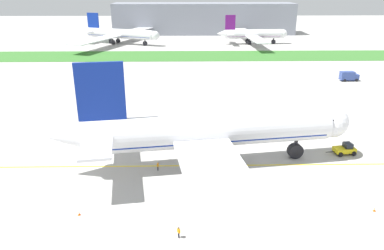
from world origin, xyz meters
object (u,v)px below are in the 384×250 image
Objects in this scene: ground_crew_wingwalker_port at (216,144)px; traffic_cone_port_wing at (79,213)px; ground_crew_wingwalker_starboard at (179,231)px; parked_airliner_far_centre at (252,34)px; airliner_foreground at (206,131)px; pushback_tug at (345,149)px; service_truck_fuel_bowser at (349,76)px; ground_crew_marshaller_front at (158,165)px; parked_airliner_far_left at (119,34)px; traffic_cone_near_nose at (375,209)px; service_truck_baggage_loader at (104,86)px.

ground_crew_wingwalker_port reaches higher than traffic_cone_port_wing.
traffic_cone_port_wing is at bearing 159.62° from ground_crew_wingwalker_starboard.
airliner_foreground is at bearing -102.84° from parked_airliner_far_centre.
airliner_foreground is 47.46× the size of ground_crew_wingwalker_port.
pushback_tug reaches higher than ground_crew_wingwalker_starboard.
service_truck_fuel_bowser is at bearing 47.90° from ground_crew_wingwalker_port.
ground_crew_marshaller_front is at bearing -133.62° from service_truck_fuel_bowser.
service_truck_fuel_bowser is at bearing 46.38° from ground_crew_marshaller_front.
ground_crew_wingwalker_port is 0.03× the size of parked_airliner_far_centre.
ground_crew_wingwalker_port is 27.72m from ground_crew_wingwalker_starboard.
airliner_foreground reaches higher than ground_crew_marshaller_front.
ground_crew_wingwalker_port is 1.08× the size of ground_crew_marshaller_front.
parked_airliner_far_left reaches higher than ground_crew_wingwalker_starboard.
ground_crew_wingwalker_starboard is (3.86, -18.35, -0.01)m from ground_crew_marshaller_front.
traffic_cone_port_wing is at bearing -179.73° from traffic_cone_near_nose.
airliner_foreground reaches higher than parked_airliner_far_left.
parked_airliner_far_left is at bearing 111.78° from traffic_cone_near_nose.
airliner_foreground reaches higher than parked_airliner_far_centre.
service_truck_fuel_bowser is (68.34, 74.15, 1.37)m from traffic_cone_port_wing.
service_truck_fuel_bowser is (26.45, 73.95, 1.37)m from traffic_cone_near_nose.
parked_airliner_far_left is (-18.84, 152.17, 4.85)m from traffic_cone_port_wing.
traffic_cone_port_wing is 158.78m from parked_airliner_far_centre.
airliner_foreground is 51.22× the size of ground_crew_marshaller_front.
parked_airliner_far_centre is (39.28, 137.67, 3.95)m from ground_crew_marshaller_front.
airliner_foreground is 142.93× the size of traffic_cone_port_wing.
parked_airliner_far_centre reaches higher than ground_crew_wingwalker_starboard.
airliner_foreground is at bearing -130.18° from service_truck_fuel_bowser.
service_truck_fuel_bowser is at bearing -76.17° from parked_airliner_far_centre.
traffic_cone_near_nose is (23.33, -14.99, -6.18)m from airliner_foreground.
service_truck_baggage_loader reaches higher than pushback_tug.
parked_airliner_far_left reaches higher than parked_airliner_far_centre.
service_truck_baggage_loader is at bearing 128.84° from traffic_cone_near_nose.
parked_airliner_far_left reaches higher than traffic_cone_port_wing.
service_truck_baggage_loader reaches higher than traffic_cone_near_nose.
traffic_cone_port_wing is at bearing -82.00° from service_truck_baggage_loader.
service_truck_fuel_bowser is at bearing 8.02° from service_truck_baggage_loader.
parked_airliner_far_centre reaches higher than traffic_cone_port_wing.
airliner_foreground is 139.10m from parked_airliner_far_centre.
traffic_cone_near_nose is 0.01× the size of parked_airliner_far_left.
airliner_foreground is 142.93× the size of traffic_cone_near_nose.
parked_airliner_far_centre reaches higher than service_truck_baggage_loader.
service_truck_fuel_bowser reaches higher than traffic_cone_port_wing.
service_truck_baggage_loader is 105.26m from parked_airliner_far_centre.
traffic_cone_port_wing is 0.10× the size of service_truck_fuel_bowser.
traffic_cone_near_nose is 78.55m from service_truck_fuel_bowser.
parked_airliner_far_centre reaches higher than traffic_cone_near_nose.
ground_crew_wingwalker_starboard is 0.02× the size of parked_airliner_far_left.
service_truck_baggage_loader is (-22.95, 68.50, 0.53)m from ground_crew_wingwalker_starboard.
pushback_tug is at bearing -5.76° from ground_crew_wingwalker_port.
service_truck_baggage_loader is at bearing -83.62° from parked_airliner_far_left.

